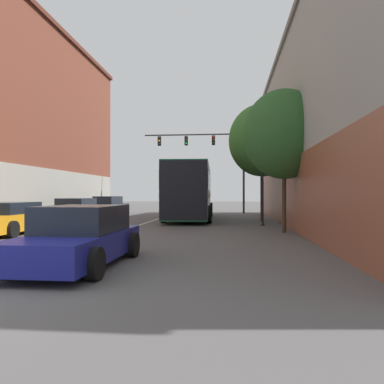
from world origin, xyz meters
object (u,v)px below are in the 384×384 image
bus (190,190)px  parked_car_left_far (109,206)px  parked_car_left_mid (78,210)px  street_tree_near (284,134)px  street_lamp (263,173)px  traffic_signal_gantry (211,152)px  parked_car_left_near (10,219)px  street_tree_far (262,140)px  hatchback_foreground (80,237)px

bus → parked_car_left_far: 7.71m
parked_car_left_mid → street_tree_near: size_ratio=0.76×
parked_car_left_mid → street_lamp: bearing=-101.6°
traffic_signal_gantry → street_tree_near: traffic_signal_gantry is taller
street_lamp → bus: bearing=132.3°
parked_car_left_mid → parked_car_left_near: bearing=-176.8°
parked_car_left_near → street_lamp: (10.52, 5.10, 2.07)m
bus → parked_car_left_near: bus is taller
street_lamp → street_tree_near: (0.59, -3.40, 1.44)m
parked_car_left_mid → street_tree_far: size_ratio=0.66×
parked_car_left_near → street_tree_far: 14.00m
parked_car_left_mid → street_tree_near: street_tree_near is taller
traffic_signal_gantry → street_tree_near: (3.89, -16.12, -1.14)m
traffic_signal_gantry → street_tree_far: 10.45m
traffic_signal_gantry → street_tree_near: 16.62m
parked_car_left_near → traffic_signal_gantry: 19.78m
parked_car_left_far → traffic_signal_gantry: bearing=-55.3°
hatchback_foreground → parked_car_left_far: (-5.83, 19.61, 0.05)m
hatchback_foreground → parked_car_left_mid: 14.85m
hatchback_foreground → street_tree_far: size_ratio=0.62×
street_lamp → street_tree_far: bearing=86.1°
street_tree_near → street_tree_far: street_tree_far is taller
bus → traffic_signal_gantry: 8.80m
parked_car_left_near → street_tree_near: bearing=-82.6°
parked_car_left_far → hatchback_foreground: bearing=-158.8°
bus → parked_car_left_mid: bearing=106.4°
street_tree_far → bus: bearing=158.3°
parked_car_left_mid → parked_car_left_far: bearing=1.1°
parked_car_left_near → street_lamp: size_ratio=1.11×
bus → traffic_signal_gantry: (0.92, 8.08, 3.36)m
parked_car_left_far → street_tree_near: street_tree_near is taller
parked_car_left_mid → street_lamp: size_ratio=1.08×
bus → street_tree_near: bearing=-151.4°
bus → street_lamp: (4.22, -4.64, 0.79)m
parked_car_left_far → street_lamp: (10.86, -8.35, 2.01)m
parked_car_left_near → traffic_signal_gantry: traffic_signal_gantry is taller
parked_car_left_mid → street_tree_far: street_tree_far is taller
bus → hatchback_foreground: (-0.81, -15.90, -1.27)m
parked_car_left_near → street_tree_far: bearing=-54.6°
parked_car_left_near → street_tree_near: size_ratio=0.78×
parked_car_left_near → street_tree_far: size_ratio=0.68×
traffic_signal_gantry → street_lamp: (3.29, -12.71, -2.58)m
parked_car_left_near → traffic_signal_gantry: size_ratio=0.54×
parked_car_left_near → street_tree_near: street_tree_near is taller
parked_car_left_far → street_tree_near: (11.45, -11.75, 3.45)m
street_tree_near → parked_car_left_near: bearing=-171.3°
hatchback_foreground → street_tree_far: street_tree_far is taller
traffic_signal_gantry → street_tree_far: (3.49, -9.83, -0.48)m
street_lamp → traffic_signal_gantry: bearing=104.5°
parked_car_left_far → street_lamp: size_ratio=1.05×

